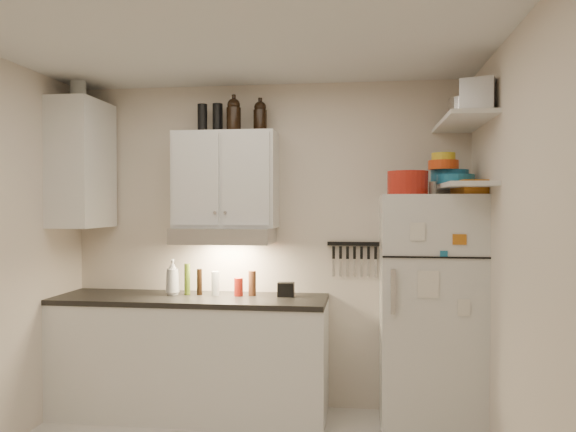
# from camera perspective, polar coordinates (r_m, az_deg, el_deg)

# --- Properties ---
(ceiling) EXTENTS (3.20, 3.00, 0.02)m
(ceiling) POSITION_cam_1_polar(r_m,az_deg,el_deg) (3.23, -6.87, 18.83)
(ceiling) COLOR silver
(ceiling) RESTS_ON ground
(back_wall) EXTENTS (3.20, 0.02, 2.60)m
(back_wall) POSITION_cam_1_polar(r_m,az_deg,el_deg) (4.57, -2.11, -2.99)
(back_wall) COLOR beige
(back_wall) RESTS_ON ground
(right_wall) EXTENTS (0.02, 3.00, 2.60)m
(right_wall) POSITION_cam_1_polar(r_m,az_deg,el_deg) (3.12, 23.33, -4.97)
(right_wall) COLOR beige
(right_wall) RESTS_ON ground
(base_cabinet) EXTENTS (2.10, 0.60, 0.88)m
(base_cabinet) POSITION_cam_1_polar(r_m,az_deg,el_deg) (4.54, -9.85, -14.05)
(base_cabinet) COLOR white
(base_cabinet) RESTS_ON floor
(countertop) EXTENTS (2.10, 0.62, 0.04)m
(countertop) POSITION_cam_1_polar(r_m,az_deg,el_deg) (4.44, -9.87, -8.31)
(countertop) COLOR black
(countertop) RESTS_ON base_cabinet
(upper_cabinet) EXTENTS (0.80, 0.33, 0.75)m
(upper_cabinet) POSITION_cam_1_polar(r_m,az_deg,el_deg) (4.45, -6.31, 3.66)
(upper_cabinet) COLOR white
(upper_cabinet) RESTS_ON back_wall
(side_cabinet) EXTENTS (0.33, 0.55, 1.00)m
(side_cabinet) POSITION_cam_1_polar(r_m,az_deg,el_deg) (4.74, -20.22, 4.96)
(side_cabinet) COLOR white
(side_cabinet) RESTS_ON left_wall
(range_hood) EXTENTS (0.76, 0.46, 0.12)m
(range_hood) POSITION_cam_1_polar(r_m,az_deg,el_deg) (4.39, -6.50, -1.98)
(range_hood) COLOR silver
(range_hood) RESTS_ON back_wall
(fridge) EXTENTS (0.70, 0.68, 1.70)m
(fridge) POSITION_cam_1_polar(r_m,az_deg,el_deg) (4.24, 14.18, -9.46)
(fridge) COLOR silver
(fridge) RESTS_ON floor
(shelf_hi) EXTENTS (0.30, 0.95, 0.03)m
(shelf_hi) POSITION_cam_1_polar(r_m,az_deg,el_deg) (4.11, 17.30, 9.10)
(shelf_hi) COLOR white
(shelf_hi) RESTS_ON right_wall
(shelf_lo) EXTENTS (0.30, 0.95, 0.03)m
(shelf_lo) POSITION_cam_1_polar(r_m,az_deg,el_deg) (4.07, 17.27, 2.95)
(shelf_lo) COLOR white
(shelf_lo) RESTS_ON right_wall
(knife_strip) EXTENTS (0.42, 0.02, 0.03)m
(knife_strip) POSITION_cam_1_polar(r_m,az_deg,el_deg) (4.48, 6.71, -2.82)
(knife_strip) COLOR black
(knife_strip) RESTS_ON back_wall
(dutch_oven) EXTENTS (0.31, 0.31, 0.16)m
(dutch_oven) POSITION_cam_1_polar(r_m,az_deg,el_deg) (4.04, 12.05, 3.31)
(dutch_oven) COLOR #AB1F14
(dutch_oven) RESTS_ON fridge
(book_stack) EXTENTS (0.28, 0.32, 0.10)m
(book_stack) POSITION_cam_1_polar(r_m,az_deg,el_deg) (4.06, 18.34, 2.78)
(book_stack) COLOR #BA6617
(book_stack) RESTS_ON fridge
(spice_jar) EXTENTS (0.07, 0.07, 0.09)m
(spice_jar) POSITION_cam_1_polar(r_m,az_deg,el_deg) (4.11, 14.51, 2.76)
(spice_jar) COLOR silver
(spice_jar) RESTS_ON fridge
(stock_pot) EXTENTS (0.29, 0.29, 0.19)m
(stock_pot) POSITION_cam_1_polar(r_m,az_deg,el_deg) (4.35, 17.71, 10.09)
(stock_pot) COLOR silver
(stock_pot) RESTS_ON shelf_hi
(tin_a) EXTENTS (0.19, 0.17, 0.17)m
(tin_a) POSITION_cam_1_polar(r_m,az_deg,el_deg) (4.03, 18.47, 10.71)
(tin_a) COLOR #AAAAAD
(tin_a) RESTS_ON shelf_hi
(tin_b) EXTENTS (0.26, 0.26, 0.21)m
(tin_b) POSITION_cam_1_polar(r_m,az_deg,el_deg) (3.83, 18.80, 11.45)
(tin_b) COLOR #AAAAAD
(tin_b) RESTS_ON shelf_hi
(bowl_teal) EXTENTS (0.27, 0.27, 0.11)m
(bowl_teal) POSITION_cam_1_polar(r_m,az_deg,el_deg) (4.27, 16.09, 3.79)
(bowl_teal) COLOR #19658E
(bowl_teal) RESTS_ON shelf_lo
(bowl_orange) EXTENTS (0.22, 0.22, 0.06)m
(bowl_orange) POSITION_cam_1_polar(r_m,az_deg,el_deg) (4.21, 15.50, 5.02)
(bowl_orange) COLOR #E64715
(bowl_orange) RESTS_ON bowl_teal
(bowl_yellow) EXTENTS (0.17, 0.17, 0.05)m
(bowl_yellow) POSITION_cam_1_polar(r_m,az_deg,el_deg) (4.21, 15.51, 5.82)
(bowl_yellow) COLOR yellow
(bowl_yellow) RESTS_ON bowl_orange
(plates) EXTENTS (0.26, 0.26, 0.06)m
(plates) POSITION_cam_1_polar(r_m,az_deg,el_deg) (4.11, 16.65, 3.60)
(plates) COLOR #19658E
(plates) RESTS_ON shelf_lo
(growler_a) EXTENTS (0.12, 0.12, 0.26)m
(growler_a) POSITION_cam_1_polar(r_m,az_deg,el_deg) (4.46, -5.54, 10.22)
(growler_a) COLOR black
(growler_a) RESTS_ON upper_cabinet
(growler_b) EXTENTS (0.13, 0.13, 0.25)m
(growler_b) POSITION_cam_1_polar(r_m,az_deg,el_deg) (4.50, -2.84, 10.06)
(growler_b) COLOR black
(growler_b) RESTS_ON upper_cabinet
(thermos_a) EXTENTS (0.10, 0.10, 0.23)m
(thermos_a) POSITION_cam_1_polar(r_m,az_deg,el_deg) (4.54, -7.16, 9.82)
(thermos_a) COLOR black
(thermos_a) RESTS_ON upper_cabinet
(thermos_b) EXTENTS (0.09, 0.09, 0.22)m
(thermos_b) POSITION_cam_1_polar(r_m,az_deg,el_deg) (4.53, -8.69, 9.79)
(thermos_b) COLOR black
(thermos_b) RESTS_ON upper_cabinet
(side_jar) EXTENTS (0.12, 0.12, 0.16)m
(side_jar) POSITION_cam_1_polar(r_m,az_deg,el_deg) (4.80, -20.55, 11.91)
(side_jar) COLOR silver
(side_jar) RESTS_ON side_cabinet
(soap_bottle) EXTENTS (0.14, 0.15, 0.31)m
(soap_bottle) POSITION_cam_1_polar(r_m,az_deg,el_deg) (4.53, -11.64, -5.88)
(soap_bottle) COLOR white
(soap_bottle) RESTS_ON countertop
(pepper_mill) EXTENTS (0.07, 0.07, 0.19)m
(pepper_mill) POSITION_cam_1_polar(r_m,az_deg,el_deg) (4.41, -3.66, -6.83)
(pepper_mill) COLOR brown
(pepper_mill) RESTS_ON countertop
(oil_bottle) EXTENTS (0.06, 0.06, 0.25)m
(oil_bottle) POSITION_cam_1_polar(r_m,az_deg,el_deg) (4.52, -10.20, -6.33)
(oil_bottle) COLOR #475F17
(oil_bottle) RESTS_ON countertop
(vinegar_bottle) EXTENTS (0.05, 0.05, 0.21)m
(vinegar_bottle) POSITION_cam_1_polar(r_m,az_deg,el_deg) (4.50, -8.98, -6.62)
(vinegar_bottle) COLOR black
(vinegar_bottle) RESTS_ON countertop
(clear_bottle) EXTENTS (0.07, 0.07, 0.19)m
(clear_bottle) POSITION_cam_1_polar(r_m,az_deg,el_deg) (4.45, -7.38, -6.81)
(clear_bottle) COLOR silver
(clear_bottle) RESTS_ON countertop
(red_jar) EXTENTS (0.08, 0.08, 0.14)m
(red_jar) POSITION_cam_1_polar(r_m,az_deg,el_deg) (4.41, -5.04, -7.19)
(red_jar) COLOR #AB1F14
(red_jar) RESTS_ON countertop
(caddy) EXTENTS (0.13, 0.09, 0.11)m
(caddy) POSITION_cam_1_polar(r_m,az_deg,el_deg) (4.37, -0.21, -7.47)
(caddy) COLOR black
(caddy) RESTS_ON countertop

